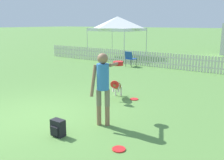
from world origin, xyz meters
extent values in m
plane|color=#5B8C42|center=(0.00, 0.00, 0.00)|extent=(240.00, 240.00, 0.00)
cylinder|color=#8C664C|center=(1.69, 0.53, 0.24)|extent=(0.11, 0.11, 0.48)
cylinder|color=#7A705B|center=(1.69, 0.53, 0.67)|extent=(0.12, 0.12, 0.39)
cylinder|color=#8C664C|center=(1.87, 0.62, 0.24)|extent=(0.11, 0.11, 0.48)
cylinder|color=#7A705B|center=(1.87, 0.62, 0.67)|extent=(0.12, 0.12, 0.39)
cylinder|color=#3372BF|center=(1.78, 0.57, 1.16)|extent=(0.37, 0.37, 0.59)
sphere|color=#8C664C|center=(1.78, 0.57, 1.58)|extent=(0.24, 0.24, 0.24)
cylinder|color=#8C664C|center=(1.62, 0.44, 1.08)|extent=(0.11, 0.22, 0.72)
cylinder|color=#8C664C|center=(1.82, 0.99, 1.40)|extent=(0.31, 0.71, 0.14)
cylinder|color=red|center=(1.70, 1.32, 1.32)|extent=(0.26, 0.26, 0.02)
cylinder|color=red|center=(1.70, 1.32, 1.35)|extent=(0.26, 0.26, 0.02)
cylinder|color=red|center=(1.70, 1.32, 1.38)|extent=(0.26, 0.26, 0.02)
cylinder|color=red|center=(1.70, 1.32, 1.40)|extent=(0.26, 0.26, 0.02)
ellipsoid|color=olive|center=(0.86, 2.52, 0.42)|extent=(0.51, 0.71, 0.42)
ellipsoid|color=silver|center=(0.86, 2.52, 0.37)|extent=(0.28, 0.38, 0.19)
sphere|color=olive|center=(1.03, 2.17, 0.54)|extent=(0.16, 0.16, 0.16)
cone|color=olive|center=(1.06, 2.10, 0.57)|extent=(0.14, 0.16, 0.12)
cylinder|color=red|center=(1.06, 2.10, 0.57)|extent=(0.28, 0.20, 0.25)
cone|color=olive|center=(1.06, 2.21, 0.61)|extent=(0.05, 0.05, 0.07)
cone|color=olive|center=(0.98, 2.17, 0.61)|extent=(0.05, 0.05, 0.07)
cylinder|color=silver|center=(0.82, 2.83, 0.16)|extent=(0.06, 0.06, 0.32)
cylinder|color=silver|center=(0.66, 2.75, 0.16)|extent=(0.06, 0.06, 0.32)
cylinder|color=silver|center=(1.03, 2.37, 0.40)|extent=(0.11, 0.16, 0.25)
cylinder|color=silver|center=(0.88, 2.30, 0.40)|extent=(0.11, 0.16, 0.25)
cone|color=olive|center=(0.68, 2.92, 0.36)|extent=(0.18, 0.29, 0.21)
cylinder|color=red|center=(0.97, -0.14, 0.01)|extent=(0.26, 0.26, 0.02)
cylinder|color=red|center=(1.38, 2.73, 0.01)|extent=(0.26, 0.26, 0.02)
cylinder|color=red|center=(2.73, -0.20, 0.01)|extent=(0.26, 0.26, 0.02)
cube|color=black|center=(1.34, -0.43, 0.18)|extent=(0.30, 0.18, 0.36)
cube|color=black|center=(1.34, -0.54, 0.14)|extent=(0.21, 0.04, 0.18)
cube|color=beige|center=(0.00, 8.51, 0.24)|extent=(17.16, 0.04, 0.06)
cube|color=beige|center=(0.00, 8.51, 0.58)|extent=(17.16, 0.04, 0.06)
cube|color=beige|center=(-8.50, 8.51, 0.40)|extent=(0.09, 0.02, 0.81)
cube|color=beige|center=(-8.36, 8.51, 0.40)|extent=(0.09, 0.02, 0.81)
cube|color=beige|center=(-8.21, 8.51, 0.40)|extent=(0.09, 0.02, 0.81)
cube|color=beige|center=(-8.06, 8.51, 0.40)|extent=(0.09, 0.02, 0.81)
cube|color=beige|center=(-7.91, 8.51, 0.40)|extent=(0.09, 0.02, 0.81)
cube|color=beige|center=(-7.76, 8.51, 0.40)|extent=(0.09, 0.02, 0.81)
cube|color=beige|center=(-7.62, 8.51, 0.40)|extent=(0.09, 0.02, 0.81)
cube|color=beige|center=(-7.47, 8.51, 0.40)|extent=(0.09, 0.02, 0.81)
cube|color=beige|center=(-7.32, 8.51, 0.40)|extent=(0.09, 0.02, 0.81)
cube|color=beige|center=(-7.17, 8.51, 0.40)|extent=(0.09, 0.02, 0.81)
cube|color=beige|center=(-7.03, 8.51, 0.40)|extent=(0.09, 0.02, 0.81)
cube|color=beige|center=(-6.88, 8.51, 0.40)|extent=(0.09, 0.02, 0.81)
cube|color=beige|center=(-6.73, 8.51, 0.40)|extent=(0.09, 0.02, 0.81)
cube|color=beige|center=(-6.58, 8.51, 0.40)|extent=(0.09, 0.02, 0.81)
cube|color=beige|center=(-6.43, 8.51, 0.40)|extent=(0.09, 0.02, 0.81)
cube|color=beige|center=(-6.29, 8.51, 0.40)|extent=(0.09, 0.02, 0.81)
cube|color=beige|center=(-6.14, 8.51, 0.40)|extent=(0.09, 0.02, 0.81)
cube|color=beige|center=(-5.99, 8.51, 0.40)|extent=(0.09, 0.02, 0.81)
cube|color=beige|center=(-5.84, 8.51, 0.40)|extent=(0.09, 0.02, 0.81)
cube|color=beige|center=(-5.69, 8.51, 0.40)|extent=(0.09, 0.02, 0.81)
cube|color=beige|center=(-5.55, 8.51, 0.40)|extent=(0.09, 0.02, 0.81)
cube|color=beige|center=(-5.40, 8.51, 0.40)|extent=(0.09, 0.02, 0.81)
cube|color=beige|center=(-5.25, 8.51, 0.40)|extent=(0.09, 0.02, 0.81)
cube|color=beige|center=(-5.10, 8.51, 0.40)|extent=(0.09, 0.02, 0.81)
cube|color=beige|center=(-4.95, 8.51, 0.40)|extent=(0.09, 0.02, 0.81)
cube|color=beige|center=(-4.81, 8.51, 0.40)|extent=(0.09, 0.02, 0.81)
cube|color=beige|center=(-4.66, 8.51, 0.40)|extent=(0.09, 0.02, 0.81)
cube|color=beige|center=(-4.51, 8.51, 0.40)|extent=(0.09, 0.02, 0.81)
cube|color=beige|center=(-4.36, 8.51, 0.40)|extent=(0.09, 0.02, 0.81)
cube|color=beige|center=(-4.22, 8.51, 0.40)|extent=(0.09, 0.02, 0.81)
cube|color=beige|center=(-4.07, 8.51, 0.40)|extent=(0.09, 0.02, 0.81)
cube|color=beige|center=(-3.92, 8.51, 0.40)|extent=(0.09, 0.02, 0.81)
cube|color=beige|center=(-3.77, 8.51, 0.40)|extent=(0.09, 0.02, 0.81)
cube|color=beige|center=(-3.62, 8.51, 0.40)|extent=(0.09, 0.02, 0.81)
cube|color=beige|center=(-3.48, 8.51, 0.40)|extent=(0.09, 0.02, 0.81)
cube|color=beige|center=(-3.33, 8.51, 0.40)|extent=(0.09, 0.02, 0.81)
cube|color=beige|center=(-3.18, 8.51, 0.40)|extent=(0.09, 0.02, 0.81)
cube|color=beige|center=(-3.03, 8.51, 0.40)|extent=(0.09, 0.02, 0.81)
cube|color=beige|center=(-2.88, 8.51, 0.40)|extent=(0.09, 0.02, 0.81)
cube|color=beige|center=(-2.74, 8.51, 0.40)|extent=(0.09, 0.02, 0.81)
cube|color=beige|center=(-2.59, 8.51, 0.40)|extent=(0.09, 0.02, 0.81)
cube|color=beige|center=(-2.44, 8.51, 0.40)|extent=(0.09, 0.02, 0.81)
cube|color=beige|center=(-2.29, 8.51, 0.40)|extent=(0.09, 0.02, 0.81)
cube|color=beige|center=(-2.14, 8.51, 0.40)|extent=(0.09, 0.02, 0.81)
cube|color=beige|center=(-2.00, 8.51, 0.40)|extent=(0.09, 0.02, 0.81)
cube|color=beige|center=(-1.85, 8.51, 0.40)|extent=(0.09, 0.02, 0.81)
cube|color=beige|center=(-1.70, 8.51, 0.40)|extent=(0.09, 0.02, 0.81)
cube|color=beige|center=(-1.55, 8.51, 0.40)|extent=(0.09, 0.02, 0.81)
cube|color=beige|center=(-1.41, 8.51, 0.40)|extent=(0.09, 0.02, 0.81)
cube|color=beige|center=(-1.26, 8.51, 0.40)|extent=(0.09, 0.02, 0.81)
cube|color=beige|center=(-1.11, 8.51, 0.40)|extent=(0.09, 0.02, 0.81)
cube|color=beige|center=(-0.96, 8.51, 0.40)|extent=(0.09, 0.02, 0.81)
cube|color=beige|center=(-0.81, 8.51, 0.40)|extent=(0.09, 0.02, 0.81)
cube|color=beige|center=(-0.67, 8.51, 0.40)|extent=(0.09, 0.02, 0.81)
cube|color=beige|center=(-0.52, 8.51, 0.40)|extent=(0.09, 0.02, 0.81)
cube|color=beige|center=(-0.37, 8.51, 0.40)|extent=(0.09, 0.02, 0.81)
cube|color=beige|center=(-0.22, 8.51, 0.40)|extent=(0.09, 0.02, 0.81)
cube|color=beige|center=(-0.07, 8.51, 0.40)|extent=(0.09, 0.02, 0.81)
cube|color=beige|center=(0.07, 8.51, 0.40)|extent=(0.09, 0.02, 0.81)
cube|color=beige|center=(0.22, 8.51, 0.40)|extent=(0.09, 0.02, 0.81)
cube|color=beige|center=(0.37, 8.51, 0.40)|extent=(0.09, 0.02, 0.81)
cube|color=beige|center=(0.52, 8.51, 0.40)|extent=(0.09, 0.02, 0.81)
cube|color=beige|center=(0.67, 8.51, 0.40)|extent=(0.09, 0.02, 0.81)
cube|color=beige|center=(0.81, 8.51, 0.40)|extent=(0.09, 0.02, 0.81)
cube|color=beige|center=(0.96, 8.51, 0.40)|extent=(0.09, 0.02, 0.81)
cube|color=beige|center=(1.11, 8.51, 0.40)|extent=(0.09, 0.02, 0.81)
cube|color=beige|center=(1.26, 8.51, 0.40)|extent=(0.09, 0.02, 0.81)
cube|color=beige|center=(1.41, 8.51, 0.40)|extent=(0.09, 0.02, 0.81)
cube|color=beige|center=(1.55, 8.51, 0.40)|extent=(0.09, 0.02, 0.81)
cube|color=beige|center=(1.70, 8.51, 0.40)|extent=(0.09, 0.02, 0.81)
cube|color=beige|center=(1.85, 8.51, 0.40)|extent=(0.09, 0.02, 0.81)
cube|color=beige|center=(2.00, 8.51, 0.40)|extent=(0.09, 0.02, 0.81)
cube|color=beige|center=(2.14, 8.51, 0.40)|extent=(0.09, 0.02, 0.81)
cube|color=beige|center=(2.29, 8.51, 0.40)|extent=(0.09, 0.02, 0.81)
cube|color=beige|center=(2.44, 8.51, 0.40)|extent=(0.09, 0.02, 0.81)
cube|color=beige|center=(2.59, 8.51, 0.40)|extent=(0.09, 0.02, 0.81)
cube|color=beige|center=(2.74, 8.51, 0.40)|extent=(0.09, 0.02, 0.81)
cylinder|color=#333338|center=(-1.57, 8.08, 0.22)|extent=(0.02, 0.02, 0.43)
cylinder|color=#333338|center=(-1.98, 8.14, 0.22)|extent=(0.02, 0.02, 0.43)
cylinder|color=#333338|center=(-1.63, 7.67, 0.22)|extent=(0.02, 0.02, 0.43)
cylinder|color=#333338|center=(-2.04, 7.73, 0.22)|extent=(0.02, 0.02, 0.43)
cube|color=#1E4799|center=(-1.81, 7.90, 0.43)|extent=(0.56, 0.56, 0.03)
cube|color=#1E4799|center=(-1.84, 7.69, 0.64)|extent=(0.50, 0.16, 0.41)
cylinder|color=silver|center=(-6.18, 9.37, 1.00)|extent=(0.04, 0.04, 2.01)
cylinder|color=silver|center=(-3.18, 9.37, 1.00)|extent=(0.04, 0.04, 2.01)
cylinder|color=silver|center=(-6.18, 12.37, 1.00)|extent=(0.04, 0.04, 2.01)
cylinder|color=silver|center=(-3.18, 12.37, 1.00)|extent=(0.04, 0.04, 2.01)
cube|color=white|center=(-4.68, 10.87, 1.91)|extent=(3.00, 3.00, 0.20)
pyramid|color=white|center=(-4.68, 10.87, 2.39)|extent=(3.00, 3.00, 0.78)
camera|label=1|loc=(5.09, -3.81, 2.35)|focal=40.00mm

